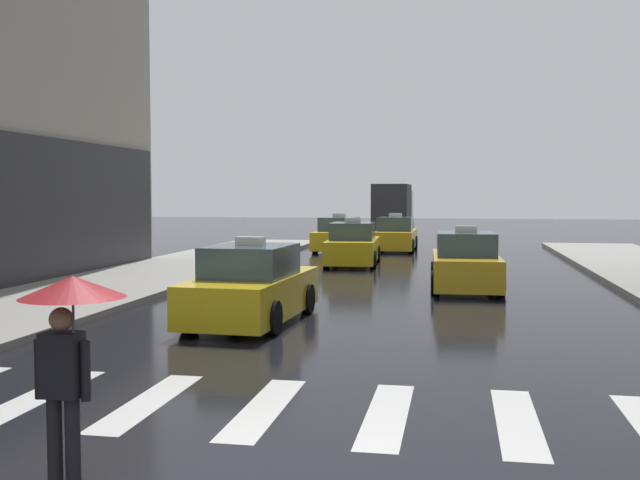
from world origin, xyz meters
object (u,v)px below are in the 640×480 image
(taxi_fourth, at_px, (339,236))
(taxi_fifth, at_px, (395,236))
(taxi_second, at_px, (466,264))
(box_truck, at_px, (393,207))
(pedestrian_with_umbrella, at_px, (69,322))
(taxi_third, at_px, (353,246))
(taxi_lead, at_px, (252,288))

(taxi_fourth, relative_size, taxi_fifth, 1.02)
(taxi_second, xyz_separation_m, box_truck, (-4.37, 27.60, 1.13))
(taxi_second, height_order, pedestrian_with_umbrella, pedestrian_with_umbrella)
(taxi_third, bearing_deg, box_truck, 90.59)
(taxi_lead, relative_size, box_truck, 0.61)
(taxi_second, relative_size, box_truck, 0.61)
(taxi_second, relative_size, taxi_fifth, 1.01)
(taxi_fourth, bearing_deg, taxi_second, -66.98)
(taxi_fifth, relative_size, box_truck, 0.60)
(taxi_lead, bearing_deg, pedestrian_with_umbrella, -85.08)
(taxi_fourth, bearing_deg, taxi_third, -76.74)
(taxi_third, height_order, taxi_fifth, same)
(taxi_fifth, bearing_deg, taxi_third, -97.84)
(taxi_lead, bearing_deg, taxi_fifth, 86.26)
(taxi_third, height_order, taxi_fourth, same)
(taxi_fourth, distance_m, taxi_fifth, 2.69)
(taxi_fifth, xyz_separation_m, pedestrian_with_umbrella, (-0.58, -29.44, 0.79))
(taxi_fourth, relative_size, box_truck, 0.61)
(taxi_lead, distance_m, box_truck, 33.96)
(taxi_lead, distance_m, taxi_fourth, 19.86)
(taxi_fourth, xyz_separation_m, box_truck, (1.36, 14.12, 1.13))
(taxi_second, height_order, taxi_fourth, same)
(taxi_third, bearing_deg, taxi_fourth, 103.26)
(taxi_lead, height_order, taxi_fifth, same)
(taxi_third, distance_m, box_truck, 20.82)
(taxi_second, xyz_separation_m, taxi_fourth, (-5.73, 13.48, 0.00))
(taxi_fourth, height_order, pedestrian_with_umbrella, pedestrian_with_umbrella)
(taxi_second, bearing_deg, box_truck, 99.00)
(taxi_fifth, height_order, box_truck, box_truck)
(taxi_lead, relative_size, taxi_third, 1.00)
(taxi_second, bearing_deg, pedestrian_with_umbrella, -103.71)
(taxi_lead, bearing_deg, taxi_second, 54.76)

